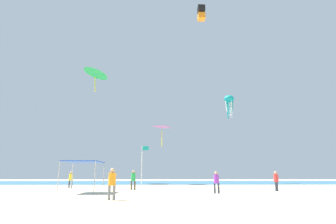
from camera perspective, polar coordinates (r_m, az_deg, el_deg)
name	(u,v)px	position (r m, az deg, el deg)	size (l,w,h in m)	color
ground	(168,197)	(19.89, -0.03, -17.19)	(110.00, 110.00, 0.10)	beige
ocean_strip	(164,182)	(49.21, -0.83, -14.41)	(110.00, 19.99, 0.03)	teal
canopy_tent	(84,163)	(23.96, -17.13, -10.06)	(2.79, 3.34, 2.51)	#B2B2B7
person_near_tent	(112,181)	(17.07, -11.54, -13.89)	(0.47, 0.44, 1.84)	slate
person_leftmost	(133,178)	(27.28, -7.22, -13.49)	(0.49, 0.44, 1.84)	brown
person_central	(71,178)	(32.45, -19.52, -12.81)	(0.46, 0.42, 1.76)	#33384C
person_rightmost	(276,179)	(27.03, 21.51, -12.87)	(0.41, 0.41, 1.73)	#33384C
person_far_shore	(216,180)	(22.55, 10.01, -13.81)	(0.45, 0.40, 1.70)	#33384C
banner_flag	(142,164)	(24.23, -5.32, -10.73)	(0.61, 0.06, 3.86)	silver
kite_octopus_teal	(229,100)	(50.15, 12.56, 2.44)	(1.77, 1.77, 4.15)	teal
kite_box_black	(201,13)	(35.93, 6.93, 19.73)	(0.89, 0.94, 1.86)	black
kite_diamond_pink	(162,128)	(41.53, -1.28, -3.34)	(2.93, 2.93, 3.04)	pink
kite_delta_green	(97,72)	(49.95, -14.62, 8.07)	(5.55, 5.54, 4.13)	green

